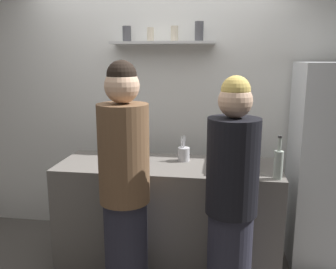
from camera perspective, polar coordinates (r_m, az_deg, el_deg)
back_wall_assembly at (r=3.66m, az=-1.59°, el=4.40°), size 4.80×0.32×2.60m
refrigerator at (r=3.44m, az=24.00°, el=-4.48°), size 0.62×0.64×1.75m
counter at (r=3.18m, az=0.00°, el=-12.68°), size 1.82×0.65×0.93m
baking_pan at (r=2.85m, az=10.08°, el=-5.31°), size 0.34×0.24×0.05m
utensil_holder at (r=3.09m, az=2.48°, el=-3.07°), size 0.10×0.10×0.22m
wine_bottle_pale_glass at (r=2.74m, az=16.95°, el=-4.34°), size 0.07×0.07×0.32m
wine_bottle_dark_glass at (r=3.03m, az=13.03°, el=-2.65°), size 0.06×0.06×0.30m
water_bottle_plastic at (r=3.35m, az=-9.08°, el=-1.21°), size 0.08×0.08×0.24m
person_blonde at (r=2.46m, az=9.90°, el=-11.02°), size 0.34×0.34×1.69m
person_brown_jacket at (r=2.51m, az=-6.80°, el=-9.18°), size 0.34×0.34×1.78m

